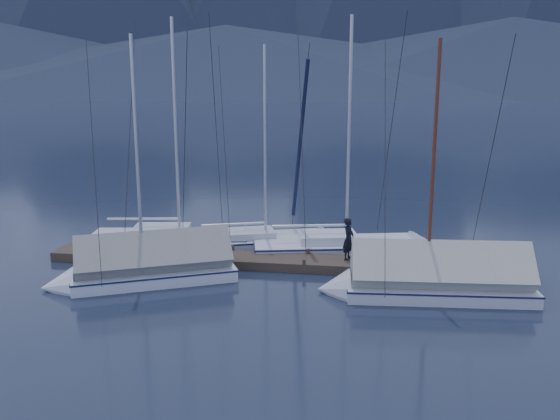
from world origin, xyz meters
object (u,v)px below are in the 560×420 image
Objects in this scene: sailboat_open_mid at (277,242)px; sailboat_covered_far at (139,270)px; sailboat_open_left at (193,241)px; sailboat_open_right at (359,248)px; sailboat_covered_near at (422,282)px; person at (348,239)px.

sailboat_open_mid is 6.72m from sailboat_covered_far.
sailboat_open_left is at bearing 84.64° from sailboat_covered_far.
sailboat_open_mid is at bearing 172.70° from sailboat_open_right.
sailboat_open_right reaches higher than sailboat_covered_near.
sailboat_open_right is 5.19m from sailboat_covered_near.
sailboat_covered_far is (-4.04, -5.36, 0.29)m from sailboat_open_mid.
sailboat_open_mid is 4.19m from person.
sailboat_covered_far is (-0.46, -4.87, 0.27)m from sailboat_open_left.
sailboat_open_right is at bearing 114.50° from sailboat_covered_near.
sailboat_covered_far reaches higher than sailboat_open_mid.
sailboat_open_left is 1.14× the size of sailboat_covered_near.
person is (6.72, -2.10, 0.95)m from sailboat_open_left.
sailboat_open_right is at bearing -7.30° from sailboat_open_mid.
sailboat_open_left reaches higher than person.
sailboat_covered_near is at bearing -26.80° from sailboat_open_left.
sailboat_open_mid is 1.01× the size of sailboat_covered_near.
sailboat_covered_far reaches higher than sailboat_covered_near.
person is at bearing -17.37° from sailboat_open_left.
sailboat_open_left reaches higher than sailboat_open_right.
sailboat_covered_far is at bearing -127.00° from sailboat_open_mid.
sailboat_open_left is 3.62m from sailboat_open_mid.
sailboat_open_left is 7.11m from person.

